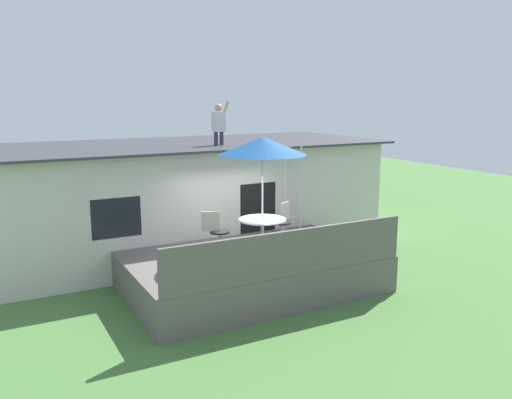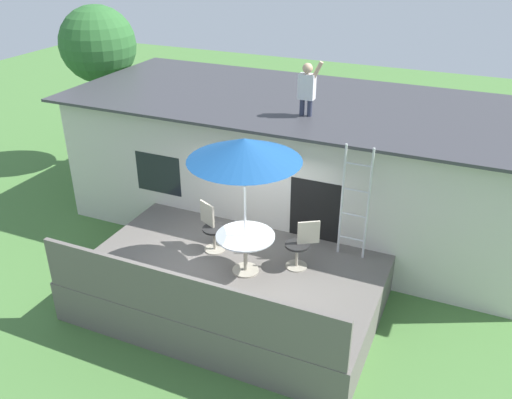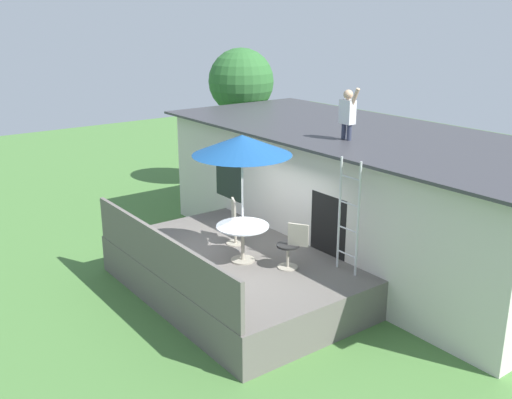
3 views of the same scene
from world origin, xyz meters
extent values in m
plane|color=#477538|center=(0.00, 0.00, 0.00)|extent=(40.00, 40.00, 0.00)
cube|color=beige|center=(0.00, 3.60, 1.45)|extent=(10.00, 4.00, 2.89)
cube|color=#38383D|center=(0.00, 3.60, 2.92)|extent=(10.50, 4.50, 0.06)
cube|color=black|center=(-2.52, 1.61, 1.55)|extent=(1.10, 0.03, 0.90)
cube|color=black|center=(1.04, 1.61, 1.05)|extent=(1.00, 0.03, 2.00)
cube|color=#605B56|center=(0.00, 0.00, 0.40)|extent=(5.36, 3.40, 0.80)
cube|color=#605B56|center=(0.00, -1.65, 1.25)|extent=(5.26, 0.08, 0.90)
cylinder|color=#A59E8C|center=(0.29, 0.02, 0.82)|extent=(0.48, 0.48, 0.03)
cylinder|color=#A59E8C|center=(0.29, 0.02, 1.17)|extent=(0.07, 0.07, 0.71)
cylinder|color=silver|center=(0.29, 0.02, 1.53)|extent=(1.04, 1.04, 0.03)
cylinder|color=silver|center=(0.29, 0.02, 2.00)|extent=(0.04, 0.04, 2.40)
cone|color=#194C8C|center=(0.29, 0.02, 3.15)|extent=(1.90, 1.90, 0.38)
cylinder|color=silver|center=(1.63, 1.30, 1.90)|extent=(0.04, 0.04, 2.20)
cylinder|color=silver|center=(2.11, 1.30, 1.90)|extent=(0.04, 0.04, 2.20)
cylinder|color=silver|center=(1.87, 1.30, 1.15)|extent=(0.48, 0.03, 0.03)
cylinder|color=silver|center=(1.87, 1.30, 1.65)|extent=(0.48, 0.03, 0.03)
cylinder|color=silver|center=(1.87, 1.30, 2.15)|extent=(0.48, 0.03, 0.03)
cylinder|color=silver|center=(1.87, 1.30, 2.65)|extent=(0.48, 0.03, 0.03)
cylinder|color=#33384C|center=(0.36, 2.61, 3.12)|extent=(0.10, 0.10, 0.34)
cylinder|color=#33384C|center=(0.52, 2.61, 3.12)|extent=(0.10, 0.10, 0.34)
cube|color=silver|center=(0.44, 2.61, 3.54)|extent=(0.32, 0.20, 0.50)
sphere|color=tan|center=(0.44, 2.61, 3.90)|extent=(0.20, 0.20, 0.20)
cylinder|color=tan|center=(0.62, 2.61, 3.84)|extent=(0.26, 0.08, 0.44)
cylinder|color=#A59E8C|center=(-0.55, 0.42, 0.81)|extent=(0.40, 0.40, 0.02)
cylinder|color=#A59E8C|center=(-0.55, 0.42, 1.03)|extent=(0.06, 0.06, 0.44)
cylinder|color=black|center=(-0.55, 0.42, 1.26)|extent=(0.44, 0.44, 0.04)
cube|color=#A59E8C|center=(-0.73, 0.51, 1.50)|extent=(0.38, 0.21, 0.44)
cylinder|color=#A59E8C|center=(1.08, 0.52, 0.81)|extent=(0.40, 0.40, 0.02)
cylinder|color=#A59E8C|center=(1.08, 0.52, 1.03)|extent=(0.06, 0.06, 0.44)
cylinder|color=black|center=(1.08, 0.52, 1.26)|extent=(0.44, 0.44, 0.04)
cube|color=#A59E8C|center=(1.25, 0.62, 1.50)|extent=(0.36, 0.25, 0.44)
cylinder|color=brown|center=(-6.22, 4.62, 1.53)|extent=(0.32, 0.32, 3.06)
sphere|color=#2D662D|center=(-6.22, 4.62, 3.47)|extent=(2.06, 2.06, 2.06)
camera|label=1|loc=(-5.17, -9.84, 4.20)|focal=37.04mm
camera|label=2|loc=(3.70, -7.27, 6.38)|focal=37.76mm
camera|label=3|loc=(9.08, -6.23, 5.49)|focal=41.21mm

